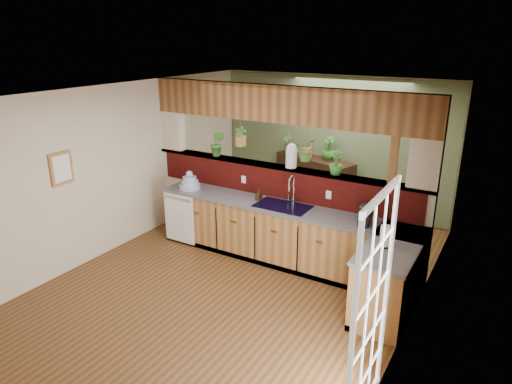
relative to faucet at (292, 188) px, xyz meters
The scene contains 28 objects.
ground 1.64m from the faucet, 105.78° to the right, with size 4.60×7.00×0.01m, color #54351A.
ceiling 1.88m from the faucet, 105.78° to the right, with size 4.60×7.00×0.01m, color brown.
wall_back 2.39m from the faucet, 97.70° to the left, with size 4.60×0.02×2.60m, color beige.
wall_left 2.86m from the faucet, 156.62° to the right, with size 0.02×7.00×2.60m, color beige.
wall_right 2.29m from the faucet, 29.77° to the right, with size 0.02×7.00×2.60m, color beige.
pass_through_partition 0.37m from the faucet, 143.47° to the left, with size 4.60×0.21×2.60m.
pass_through_ledge 0.45m from the faucet, 145.80° to the left, with size 4.60×0.21×0.04m, color brown.
header_beam 1.25m from the faucet, 145.80° to the left, with size 4.60×0.15×0.55m, color brown.
sage_backwall 2.37m from the faucet, 97.76° to the left, with size 4.55×0.02×2.55m, color #566847.
countertop 0.90m from the faucet, 27.03° to the right, with size 4.14×1.52×0.90m.
dishwasher 1.98m from the faucet, 165.37° to the right, with size 0.58×0.03×0.82m.
navy_sink 0.36m from the faucet, 113.95° to the right, with size 0.82×0.50×0.18m.
french_door 3.12m from the faucet, 51.28° to the right, with size 0.06×1.02×2.16m, color white.
framed_print 3.26m from the faucet, 143.30° to the right, with size 0.04×0.35×0.45m.
faucet is the anchor object (origin of this frame).
dish_stack 1.77m from the faucet, behind, with size 0.35×0.35×0.31m.
soap_dispenser 0.53m from the faucet, 166.20° to the right, with size 0.08×0.08×0.18m, color #3C2A16.
coffee_maker 1.21m from the faucet, 10.60° to the right, with size 0.14×0.24×0.27m.
paper_towel 1.77m from the faucet, 25.17° to the right, with size 0.14×0.14×0.29m.
glass_jar 0.51m from the faucet, 121.58° to the left, with size 0.17×0.17×0.37m.
ledge_plant_left 1.57m from the faucet, behind, with size 0.23×0.19×0.43m, color #2F6824.
ledge_plant_right 0.75m from the faucet, 20.63° to the left, with size 0.20×0.20×0.35m, color #2F6824.
hanging_plant_a 1.28m from the faucet, 168.12° to the left, with size 0.22×0.18×0.50m.
hanging_plant_b 0.75m from the faucet, 62.46° to the left, with size 0.36×0.33×0.46m.
shelving_console 2.28m from the faucet, 104.75° to the left, with size 1.66×0.44×1.11m, color black.
shelf_plant_a 2.42m from the faucet, 118.87° to the left, with size 0.21×0.14×0.39m, color #2F6824.
shelf_plant_b 2.14m from the faucet, 97.87° to the left, with size 0.25×0.25×0.45m, color #2F6824.
floor_plant 1.72m from the faucet, 86.96° to the left, with size 0.75×0.65×0.83m, color #2F6824.
Camera 1 is at (3.11, -4.62, 3.29)m, focal length 32.00 mm.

